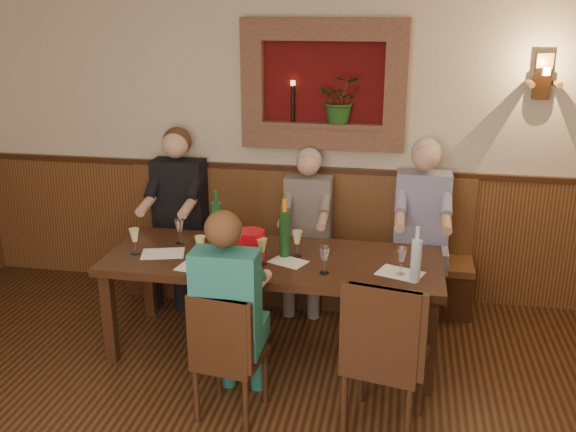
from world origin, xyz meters
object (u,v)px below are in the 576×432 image
(dining_table, at_px, (273,267))
(person_bench_mid, at_px, (306,243))
(bench, at_px, (295,262))
(person_chair_front, at_px, (231,330))
(person_bench_right, at_px, (420,244))
(wine_bottle_green_b, at_px, (217,223))
(water_bottle, at_px, (416,259))
(chair_near_left, at_px, (230,378))
(chair_near_right, at_px, (383,385))
(person_bench_left, at_px, (178,228))
(spittoon_bucket, at_px, (251,246))
(wine_bottle_green_a, at_px, (285,233))

(dining_table, height_order, person_bench_mid, person_bench_mid)
(bench, height_order, person_chair_front, person_chair_front)
(person_bench_right, bearing_deg, wine_bottle_green_b, -156.14)
(dining_table, relative_size, water_bottle, 6.43)
(chair_near_left, bearing_deg, chair_near_right, 10.34)
(person_chair_front, bearing_deg, chair_near_right, -0.94)
(dining_table, height_order, person_bench_left, person_bench_left)
(person_bench_left, height_order, spittoon_bucket, person_bench_left)
(person_chair_front, bearing_deg, water_bottle, 25.91)
(person_bench_mid, bearing_deg, person_bench_left, -179.79)
(wine_bottle_green_b, bearing_deg, chair_near_right, -36.37)
(dining_table, distance_m, bench, 1.01)
(person_chair_front, distance_m, water_bottle, 1.27)
(wine_bottle_green_b, bearing_deg, person_bench_mid, 49.55)
(bench, xyz_separation_m, person_bench_left, (-1.03, -0.11, 0.29))
(chair_near_right, distance_m, person_chair_front, 0.98)
(chair_near_right, xyz_separation_m, wine_bottle_green_b, (-1.30, 0.96, 0.63))
(person_bench_right, distance_m, wine_bottle_green_b, 1.69)
(person_bench_left, bearing_deg, water_bottle, -28.01)
(person_bench_right, height_order, person_chair_front, person_bench_right)
(water_bottle, bearing_deg, dining_table, 166.34)
(spittoon_bucket, bearing_deg, bench, 82.38)
(person_chair_front, bearing_deg, wine_bottle_green_b, 110.73)
(person_bench_mid, distance_m, spittoon_bucket, 1.01)
(chair_near_left, relative_size, person_bench_left, 0.58)
(bench, distance_m, wine_bottle_green_b, 1.09)
(person_bench_mid, xyz_separation_m, wine_bottle_green_a, (-0.04, -0.81, 0.37))
(dining_table, distance_m, chair_near_right, 1.22)
(bench, distance_m, chair_near_right, 1.93)
(bench, height_order, wine_bottle_green_a, wine_bottle_green_a)
(person_bench_left, xyz_separation_m, person_bench_right, (2.09, 0.00, -0.01))
(bench, relative_size, wine_bottle_green_a, 6.99)
(wine_bottle_green_b, height_order, water_bottle, wine_bottle_green_b)
(person_chair_front, bearing_deg, dining_table, 82.32)
(bench, xyz_separation_m, person_bench_mid, (0.11, -0.10, 0.23))
(dining_table, bearing_deg, water_bottle, -13.66)
(person_chair_front, distance_m, spittoon_bucket, 0.75)
(dining_table, distance_m, person_bench_mid, 0.86)
(person_bench_mid, bearing_deg, chair_near_right, -66.07)
(dining_table, distance_m, person_bench_right, 1.35)
(person_bench_mid, relative_size, water_bottle, 3.63)
(person_bench_right, distance_m, spittoon_bucket, 1.54)
(dining_table, xyz_separation_m, wine_bottle_green_b, (-0.46, 0.16, 0.25))
(water_bottle, bearing_deg, person_bench_right, 86.91)
(bench, xyz_separation_m, chair_near_right, (0.84, -1.74, -0.03))
(bench, bearing_deg, wine_bottle_green_a, -85.06)
(person_bench_mid, xyz_separation_m, person_bench_right, (0.94, -0.00, 0.05))
(chair_near_right, bearing_deg, chair_near_left, -166.57)
(wine_bottle_green_a, bearing_deg, wine_bottle_green_b, 166.32)
(chair_near_right, height_order, person_chair_front, person_chair_front)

